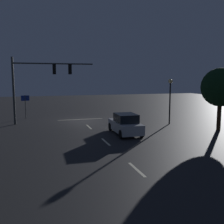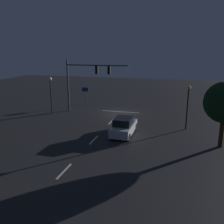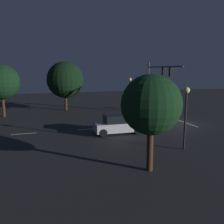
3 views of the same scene
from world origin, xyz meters
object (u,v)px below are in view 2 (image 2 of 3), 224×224
Objects in this scene: traffic_signal_assembly at (86,76)px; street_lamp_left_kerb at (188,99)px; car_approaching at (124,126)px; route_sign at (85,92)px; street_lamp_right_kerb at (51,88)px.

street_lamp_left_kerb is (-12.31, 4.20, -1.47)m from traffic_signal_assembly.
traffic_signal_assembly is 10.53m from car_approaching.
street_lamp_left_kerb reaches higher than car_approaching.
traffic_signal_assembly is 4.82m from route_sign.
street_lamp_left_kerb is 1.68× the size of route_sign.
street_lamp_left_kerb reaches higher than route_sign.
car_approaching is 0.95× the size of street_lamp_right_kerb.
street_lamp_left_kerb is at bearing 161.16° from traffic_signal_assembly.
car_approaching is at bearing 153.38° from street_lamp_right_kerb.
car_approaching is at bearing 126.72° from route_sign.
street_lamp_left_kerb is at bearing -151.83° from car_approaching.
traffic_signal_assembly is 4.70m from street_lamp_right_kerb.
traffic_signal_assembly is at bearing -48.36° from car_approaching.
street_lamp_right_kerb is at bearing 27.20° from traffic_signal_assembly.
street_lamp_right_kerb is (10.50, -5.26, 2.48)m from car_approaching.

